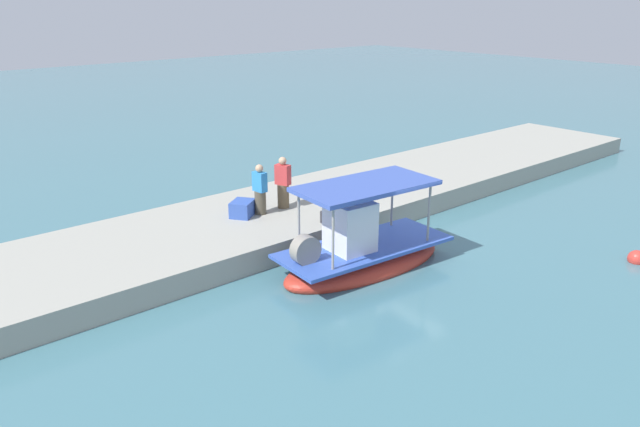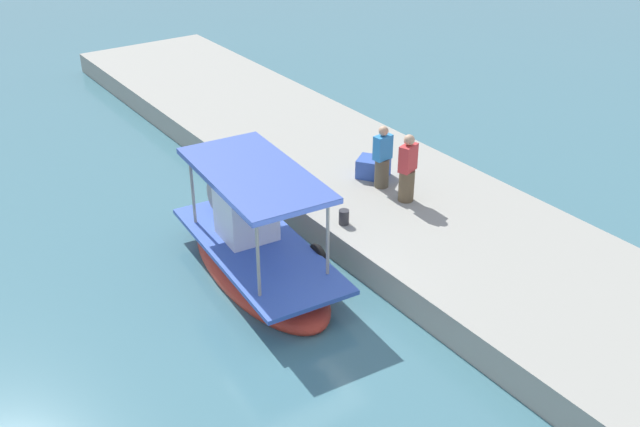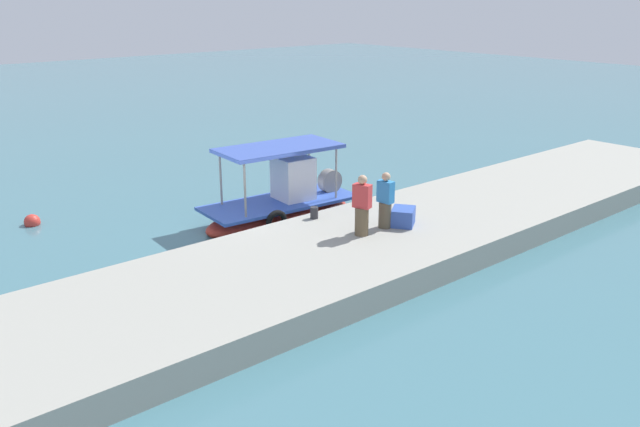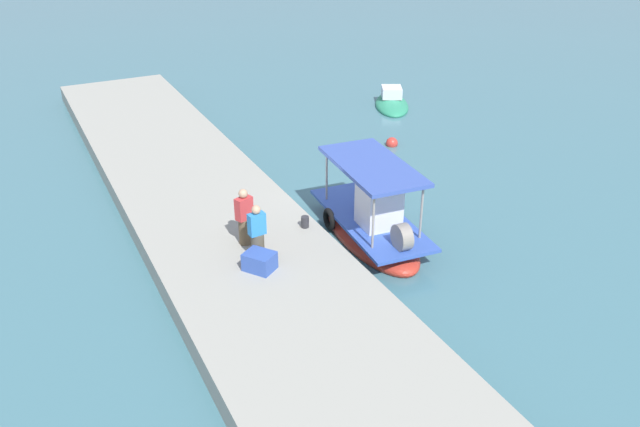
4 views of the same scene
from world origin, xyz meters
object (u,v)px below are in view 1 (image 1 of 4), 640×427
at_px(main_fishing_boat, 362,253).
at_px(fisherman_near_bollard, 283,185).
at_px(mooring_bollard, 324,217).
at_px(cargo_crate, 242,209).
at_px(fisherman_by_crate, 260,192).
at_px(marker_buoy, 637,259).

relative_size(main_fishing_boat, fisherman_near_bollard, 3.18).
relative_size(fisherman_near_bollard, mooring_bollard, 4.88).
bearing_deg(cargo_crate, mooring_bollard, 126.79).
distance_m(fisherman_near_bollard, cargo_crate, 1.60).
bearing_deg(fisherman_near_bollard, fisherman_by_crate, 0.72).
height_order(fisherman_by_crate, marker_buoy, fisherman_by_crate).
height_order(fisherman_by_crate, mooring_bollard, fisherman_by_crate).
bearing_deg(fisherman_near_bollard, marker_buoy, 124.34).
relative_size(main_fishing_boat, fisherman_by_crate, 3.35).
bearing_deg(fisherman_near_bollard, cargo_crate, -6.67).
relative_size(mooring_bollard, marker_buoy, 0.69).
bearing_deg(fisherman_by_crate, fisherman_near_bollard, -179.28).
distance_m(main_fishing_boat, fisherman_near_bollard, 4.20).
relative_size(fisherman_by_crate, marker_buoy, 3.20).
xyz_separation_m(main_fishing_boat, fisherman_by_crate, (0.61, -4.05, 0.98)).
distance_m(fisherman_near_bollard, mooring_bollard, 2.05).
height_order(main_fishing_boat, mooring_bollard, main_fishing_boat).
bearing_deg(cargo_crate, marker_buoy, 129.84).
distance_m(mooring_bollard, cargo_crate, 2.66).
distance_m(main_fishing_boat, marker_buoy, 8.12).
xyz_separation_m(fisherman_near_bollard, mooring_bollard, (-0.09, 1.95, -0.61)).
bearing_deg(fisherman_by_crate, cargo_crate, -18.20).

